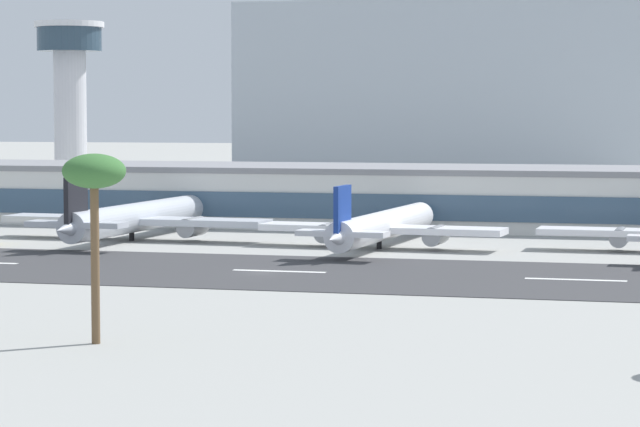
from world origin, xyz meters
TOP-DOWN VIEW (x-y plane):
  - ground_plane at (0.00, 0.00)m, footprint 1400.00×1400.00m
  - runway_strip at (0.00, 2.06)m, footprint 800.00×37.53m
  - runway_centreline_dash_4 at (1.69, 2.06)m, footprint 12.00×1.20m
  - runway_centreline_dash_5 at (38.31, 2.06)m, footprint 12.00×1.20m
  - terminal_building at (7.74, 76.48)m, footprint 220.48×29.78m
  - control_tower at (-74.07, 108.32)m, footprint 14.55×14.55m
  - distant_hotel_block at (-10.31, 203.85)m, footprint 105.22×39.19m
  - airliner_black_tail_gate_0 at (-32.26, 38.02)m, footprint 43.47×51.66m
  - airliner_navy_tail_gate_1 at (7.87, 34.02)m, footprint 36.73×48.63m
  - palm_tree_1 at (1.39, -54.75)m, footprint 5.46×5.46m

SIDE VIEW (x-z plane):
  - ground_plane at x=0.00m, z-range 0.00..0.00m
  - runway_strip at x=0.00m, z-range 0.00..0.08m
  - runway_centreline_dash_4 at x=1.69m, z-range 0.08..0.09m
  - runway_centreline_dash_5 at x=38.31m, z-range 0.08..0.09m
  - airliner_navy_tail_gate_1 at x=7.87m, z-range -1.84..8.31m
  - airliner_black_tail_gate_0 at x=-32.26m, z-range -1.96..8.82m
  - terminal_building at x=7.74m, z-range 0.01..10.50m
  - palm_tree_1 at x=1.39m, z-range 6.08..22.50m
  - distant_hotel_block at x=-10.31m, z-range 0.00..48.37m
  - control_tower at x=-74.07m, z-range 5.37..44.14m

